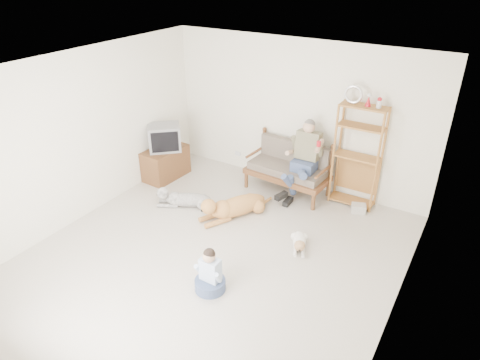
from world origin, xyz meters
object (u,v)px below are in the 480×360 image
Objects in this scene: tv_stand at (166,163)px; golden_retriever at (233,207)px; etagere at (357,155)px; loveseat at (289,166)px.

golden_retriever is (1.89, -0.54, -0.12)m from tv_stand.
tv_stand reaches higher than golden_retriever.
etagere reaches higher than tv_stand.
golden_retriever is (-0.40, -1.31, -0.30)m from loveseat.
etagere reaches higher than golden_retriever.
etagere is at bearing 71.19° from golden_retriever.
golden_retriever is at bearing -137.02° from etagere.
loveseat is 1.40m from golden_retriever.
etagere reaches higher than loveseat.
golden_retriever is (-1.57, -1.46, -0.74)m from etagere.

